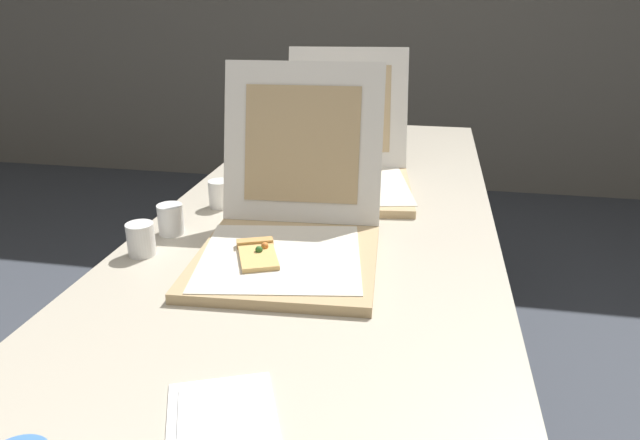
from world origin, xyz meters
TOP-DOWN VIEW (x-y plane):
  - table at (0.00, 0.63)m, footprint 0.86×2.29m
  - pizza_box_front at (-0.04, 0.39)m, footprint 0.41×0.51m
  - pizza_box_middle at (0.01, 0.88)m, footprint 0.45×0.57m
  - cup_white_far at (-0.23, 1.02)m, footprint 0.06×0.06m
  - cup_white_near_center at (-0.34, 0.45)m, footprint 0.06×0.06m
  - cup_white_mid at (-0.29, 0.65)m, footprint 0.06×0.06m
  - cup_white_near_left at (-0.36, 0.33)m, footprint 0.06×0.06m
  - napkin_pile at (-0.00, -0.13)m, footprint 0.19×0.19m

SIDE VIEW (x-z plane):
  - table at x=0.00m, z-range 0.32..1.04m
  - napkin_pile at x=0.00m, z-range 0.72..0.73m
  - cup_white_far at x=-0.23m, z-range 0.72..0.79m
  - cup_white_near_center at x=-0.34m, z-range 0.72..0.79m
  - cup_white_mid at x=-0.29m, z-range 0.72..0.79m
  - cup_white_near_left at x=-0.36m, z-range 0.72..0.79m
  - pizza_box_middle at x=0.01m, z-range 0.58..0.97m
  - pizza_box_front at x=-0.04m, z-range 0.58..0.97m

